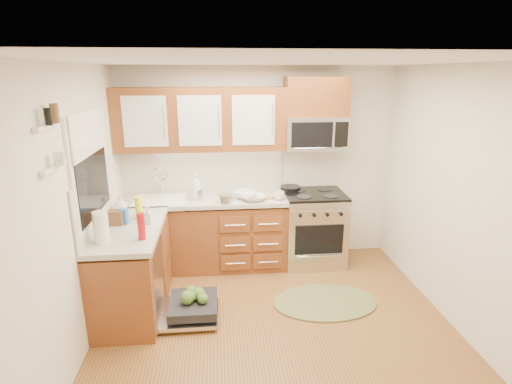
{
  "coord_description": "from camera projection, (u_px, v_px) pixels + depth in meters",
  "views": [
    {
      "loc": [
        -0.53,
        -3.31,
        2.41
      ],
      "look_at": [
        -0.12,
        0.85,
        1.16
      ],
      "focal_mm": 28.0,
      "sensor_mm": 36.0,
      "label": 1
    }
  ],
  "objects": [
    {
      "name": "wall_right",
      "position": [
        465.0,
        203.0,
        3.7
      ],
      "size": [
        0.04,
        3.5,
        2.5
      ],
      "primitive_type": "cube",
      "color": "silver",
      "rests_on": "ground"
    },
    {
      "name": "backsplash_left",
      "position": [
        95.0,
        201.0,
        3.89
      ],
      "size": [
        0.02,
        1.25,
        0.57
      ],
      "primitive_type": "cube",
      "color": "beige",
      "rests_on": "ground"
    },
    {
      "name": "microwave",
      "position": [
        315.0,
        133.0,
        4.95
      ],
      "size": [
        0.76,
        0.38,
        0.4
      ],
      "primitive_type": null,
      "color": "silver",
      "rests_on": "ground"
    },
    {
      "name": "shelf_lower",
      "position": [
        54.0,
        168.0,
        2.9
      ],
      "size": [
        0.04,
        0.4,
        0.03
      ],
      "primitive_type": "cube",
      "color": "white",
      "rests_on": "ground"
    },
    {
      "name": "range",
      "position": [
        313.0,
        228.0,
        5.19
      ],
      "size": [
        0.76,
        0.64,
        0.95
      ],
      "primitive_type": null,
      "color": "silver",
      "rests_on": "ground"
    },
    {
      "name": "red_bottle",
      "position": [
        141.0,
        226.0,
        3.68
      ],
      "size": [
        0.08,
        0.08,
        0.26
      ],
      "primitive_type": "cylinder",
      "rotation": [
        0.0,
        0.0,
        0.12
      ],
      "color": "#AE0E15",
      "rests_on": "countertop_left"
    },
    {
      "name": "base_cabinet_left",
      "position": [
        132.0,
        272.0,
        4.14
      ],
      "size": [
        0.6,
        1.25,
        0.85
      ],
      "primitive_type": "cube",
      "color": "#5B2914",
      "rests_on": "ground"
    },
    {
      "name": "ceiling",
      "position": [
        282.0,
        61.0,
        3.18
      ],
      "size": [
        3.5,
        3.5,
        0.0
      ],
      "primitive_type": "plane",
      "rotation": [
        3.14,
        0.0,
        0.0
      ],
      "color": "white",
      "rests_on": "ground"
    },
    {
      "name": "canister",
      "position": [
        200.0,
        195.0,
        4.83
      ],
      "size": [
        0.11,
        0.11,
        0.14
      ],
      "primitive_type": "cylinder",
      "rotation": [
        0.0,
        0.0,
        0.4
      ],
      "color": "silver",
      "rests_on": "countertop_back"
    },
    {
      "name": "cutting_board",
      "position": [
        259.0,
        198.0,
        4.91
      ],
      "size": [
        0.37,
        0.31,
        0.02
      ],
      "primitive_type": "cube",
      "rotation": [
        0.0,
        0.0,
        0.4
      ],
      "color": "#A6804C",
      "rests_on": "countertop_back"
    },
    {
      "name": "shelf_upper",
      "position": [
        48.0,
        126.0,
        2.82
      ],
      "size": [
        0.04,
        0.4,
        0.03
      ],
      "primitive_type": "cube",
      "color": "white",
      "rests_on": "ground"
    },
    {
      "name": "skillet",
      "position": [
        291.0,
        188.0,
        5.18
      ],
      "size": [
        0.31,
        0.31,
        0.05
      ],
      "primitive_type": "cylinder",
      "rotation": [
        0.0,
        0.0,
        0.19
      ],
      "color": "black",
      "rests_on": "range"
    },
    {
      "name": "blue_carton",
      "position": [
        123.0,
        216.0,
        4.08
      ],
      "size": [
        0.11,
        0.08,
        0.16
      ],
      "primitive_type": "cube",
      "rotation": [
        0.0,
        0.0,
        -0.24
      ],
      "color": "blue",
      "rests_on": "countertop_left"
    },
    {
      "name": "floor",
      "position": [
        277.0,
        330.0,
        3.9
      ],
      "size": [
        3.5,
        3.5,
        0.0
      ],
      "primitive_type": "plane",
      "color": "brown",
      "rests_on": "ground"
    },
    {
      "name": "window_blind",
      "position": [
        89.0,
        133.0,
        3.68
      ],
      "size": [
        0.02,
        0.96,
        0.4
      ],
      "primitive_type": "cube",
      "color": "white",
      "rests_on": "ground"
    },
    {
      "name": "upper_cabinets",
      "position": [
        200.0,
        119.0,
        4.8
      ],
      "size": [
        2.05,
        0.35,
        0.75
      ],
      "primitive_type": null,
      "color": "#5B2914",
      "rests_on": "ground"
    },
    {
      "name": "wall_back",
      "position": [
        259.0,
        165.0,
        5.21
      ],
      "size": [
        3.5,
        0.04,
        2.5
      ],
      "primitive_type": "cube",
      "color": "silver",
      "rests_on": "ground"
    },
    {
      "name": "bowl_a",
      "position": [
        253.0,
        198.0,
        4.82
      ],
      "size": [
        0.33,
        0.33,
        0.07
      ],
      "primitive_type": "imported",
      "rotation": [
        0.0,
        0.0,
        0.19
      ],
      "color": "#999999",
      "rests_on": "countertop_back"
    },
    {
      "name": "soap_bottle_c",
      "position": [
        120.0,
        204.0,
        4.42
      ],
      "size": [
        0.17,
        0.17,
        0.18
      ],
      "primitive_type": "imported",
      "rotation": [
        0.0,
        0.0,
        0.27
      ],
      "color": "#999999",
      "rests_on": "countertop_left"
    },
    {
      "name": "wall_left",
      "position": [
        75.0,
        216.0,
        3.38
      ],
      "size": [
        0.04,
        3.5,
        2.5
      ],
      "primitive_type": "cube",
      "color": "silver",
      "rests_on": "ground"
    },
    {
      "name": "countertop_left",
      "position": [
        129.0,
        230.0,
        4.01
      ],
      "size": [
        0.64,
        1.27,
        0.05
      ],
      "primitive_type": "cube",
      "color": "#AEA89F",
      "rests_on": "base_cabinet_left"
    },
    {
      "name": "dishwasher",
      "position": [
        190.0,
        309.0,
        4.08
      ],
      "size": [
        0.7,
        0.6,
        0.2
      ],
      "primitive_type": null,
      "color": "silver",
      "rests_on": "ground"
    },
    {
      "name": "paper_towel_roll",
      "position": [
        101.0,
        227.0,
        3.61
      ],
      "size": [
        0.15,
        0.15,
        0.29
      ],
      "primitive_type": "cylinder",
      "rotation": [
        0.0,
        0.0,
        0.09
      ],
      "color": "white",
      "rests_on": "countertop_left"
    },
    {
      "name": "sink",
      "position": [
        161.0,
        209.0,
        4.91
      ],
      "size": [
        0.62,
        0.5,
        0.26
      ],
      "primitive_type": null,
      "color": "white",
      "rests_on": "ground"
    },
    {
      "name": "bowl_b",
      "position": [
        245.0,
        195.0,
        4.92
      ],
      "size": [
        0.36,
        0.36,
        0.09
      ],
      "primitive_type": "imported",
      "rotation": [
        0.0,
        0.0,
        0.37
      ],
      "color": "#999999",
      "rests_on": "countertop_back"
    },
    {
      "name": "soap_bottle_a",
      "position": [
        196.0,
        187.0,
        4.83
      ],
      "size": [
        0.13,
        0.13,
        0.32
      ],
      "primitive_type": "imported",
      "rotation": [
        0.0,
        0.0,
        0.08
      ],
      "color": "#999999",
      "rests_on": "countertop_back"
    },
    {
      "name": "wooden_box",
      "position": [
        116.0,
        218.0,
        4.05
      ],
      "size": [
        0.16,
        0.12,
        0.15
      ],
      "primitive_type": "cube",
      "rotation": [
        0.0,
        0.0,
        -0.08
      ],
      "color": "brown",
      "rests_on": "countertop_left"
    },
    {
      "name": "countertop_back",
      "position": [
        203.0,
        200.0,
        4.95
      ],
      "size": [
        2.07,
        0.64,
        0.05
      ],
      "primitive_type": "cube",
      "color": "#AEA89F",
      "rests_on": "base_cabinet_back"
    },
    {
      "name": "rug",
      "position": [
        325.0,
        302.0,
        4.36
      ],
      "size": [
        1.34,
        1.11,
        0.02
      ],
      "primitive_type": null,
      "rotation": [
        0.0,
        0.0,
        0.38
      ],
      "color": "#63673B",
      "rests_on": "ground"
    },
    {
      "name": "base_cabinet_back",
      "position": [
        205.0,
        235.0,
        5.09
      ],
      "size": [
        2.05,
        0.6,
        0.85
      ],
      "primitive_type": "cube",
      "color": "#5B2914",
      "rests_on": "ground"
    },
    {
      "name": "stock_pot",
      "position": [
        225.0,
        198.0,
        4.74
      ],
      "size": [
        0.21,
        0.21,
        0.11
      ],
      "primitive_type": "cylinder",
      "rotation": [
        0.0,
        0.0,
        -0.16
      ],
      "color": "silver",
      "rests_on": "countertop_back"
    },
    {
      "name": "window",
      "position": [
        90.0,
        168.0,
        3.77
      ],
      "size": [
        0.03,
        1.05,
        1.05
      ],
      "primitive_type": null,
      "color": "white",
      "rests_on": "ground"
    },
    {
      "name": "cabinet_over_mw",
      "position": [
        316.0,
        96.0,
        4.85
      ],
      "size": [
        0.76,
        0.35,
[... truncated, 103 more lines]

